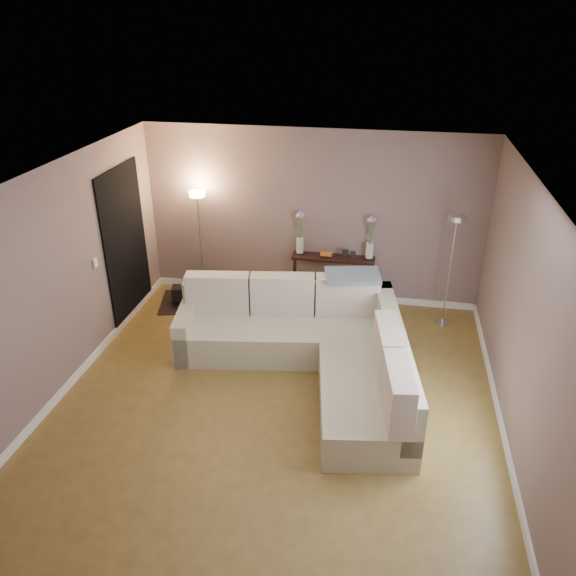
% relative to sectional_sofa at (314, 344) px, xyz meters
% --- Properties ---
extents(floor, '(5.00, 5.50, 0.01)m').
position_rel_sectional_sofa_xyz_m(floor, '(-0.33, -0.79, -0.37)').
color(floor, olive).
rests_on(floor, ground).
extents(ceiling, '(5.00, 5.50, 0.01)m').
position_rel_sectional_sofa_xyz_m(ceiling, '(-0.33, -0.79, 2.24)').
color(ceiling, white).
rests_on(ceiling, ground).
extents(wall_back, '(5.00, 0.02, 2.60)m').
position_rel_sectional_sofa_xyz_m(wall_back, '(-0.33, 1.97, 0.94)').
color(wall_back, '#7D6660').
rests_on(wall_back, ground).
extents(wall_front, '(5.00, 0.02, 2.60)m').
position_rel_sectional_sofa_xyz_m(wall_front, '(-0.33, -3.55, 0.94)').
color(wall_front, '#7D6660').
rests_on(wall_front, ground).
extents(wall_left, '(0.02, 5.50, 2.60)m').
position_rel_sectional_sofa_xyz_m(wall_left, '(-2.84, -0.79, 0.94)').
color(wall_left, '#7D6660').
rests_on(wall_left, ground).
extents(wall_right, '(0.02, 5.50, 2.60)m').
position_rel_sectional_sofa_xyz_m(wall_right, '(2.18, -0.79, 0.94)').
color(wall_right, '#7D6660').
rests_on(wall_right, ground).
extents(baseboard_back, '(5.00, 0.03, 0.10)m').
position_rel_sectional_sofa_xyz_m(baseboard_back, '(-0.33, 1.95, -0.31)').
color(baseboard_back, white).
rests_on(baseboard_back, ground).
extents(baseboard_left, '(0.03, 5.50, 0.10)m').
position_rel_sectional_sofa_xyz_m(baseboard_left, '(-2.81, -0.79, -0.31)').
color(baseboard_left, white).
rests_on(baseboard_left, ground).
extents(baseboard_right, '(0.03, 5.50, 0.10)m').
position_rel_sectional_sofa_xyz_m(baseboard_right, '(2.16, -0.79, -0.31)').
color(baseboard_right, white).
rests_on(baseboard_right, ground).
extents(doorway, '(0.02, 1.20, 2.20)m').
position_rel_sectional_sofa_xyz_m(doorway, '(-2.81, 0.91, 0.74)').
color(doorway, black).
rests_on(doorway, ground).
extents(switch_plate, '(0.02, 0.08, 0.12)m').
position_rel_sectional_sofa_xyz_m(switch_plate, '(-2.81, 0.06, 0.84)').
color(switch_plate, white).
rests_on(switch_plate, ground).
extents(sectional_sofa, '(3.15, 2.78, 0.98)m').
position_rel_sectional_sofa_xyz_m(sectional_sofa, '(0.00, 0.00, 0.00)').
color(sectional_sofa, beige).
rests_on(sectional_sofa, floor).
extents(throw_blanket, '(0.77, 0.54, 0.09)m').
position_rel_sectional_sofa_xyz_m(throw_blanket, '(0.38, 0.76, 0.62)').
color(throw_blanket, slate).
rests_on(throw_blanket, sectional_sofa).
extents(console_table, '(1.23, 0.34, 0.75)m').
position_rel_sectional_sofa_xyz_m(console_table, '(-0.05, 1.85, 0.06)').
color(console_table, black).
rests_on(console_table, floor).
extents(leaning_mirror, '(0.87, 0.05, 0.68)m').
position_rel_sectional_sofa_xyz_m(leaning_mirror, '(0.03, 2.01, 0.76)').
color(leaning_mirror, black).
rests_on(leaning_mirror, console_table).
extents(table_decor, '(0.52, 0.11, 0.12)m').
position_rel_sectional_sofa_xyz_m(table_decor, '(0.02, 1.82, 0.44)').
color(table_decor, orange).
rests_on(table_decor, console_table).
extents(flower_vase_left, '(0.14, 0.11, 0.65)m').
position_rel_sectional_sofa_xyz_m(flower_vase_left, '(-0.49, 1.86, 0.69)').
color(flower_vase_left, silver).
rests_on(flower_vase_left, console_table).
extents(flower_vase_right, '(0.14, 0.11, 0.65)m').
position_rel_sectional_sofa_xyz_m(flower_vase_right, '(0.54, 1.85, 0.69)').
color(flower_vase_right, silver).
rests_on(flower_vase_right, console_table).
extents(floor_lamp_lit, '(0.28, 0.28, 1.66)m').
position_rel_sectional_sofa_xyz_m(floor_lamp_lit, '(-2.01, 1.76, 0.81)').
color(floor_lamp_lit, silver).
rests_on(floor_lamp_lit, floor).
extents(floor_lamp_unlit, '(0.27, 0.27, 1.65)m').
position_rel_sectional_sofa_xyz_m(floor_lamp_unlit, '(1.66, 1.44, 0.80)').
color(floor_lamp_unlit, silver).
rests_on(floor_lamp_unlit, floor).
extents(charcoal_rug, '(1.24, 1.04, 0.01)m').
position_rel_sectional_sofa_xyz_m(charcoal_rug, '(-2.03, 1.43, -0.36)').
color(charcoal_rug, black).
rests_on(charcoal_rug, floor).
extents(black_bag, '(0.35, 0.28, 0.20)m').
position_rel_sectional_sofa_xyz_m(black_bag, '(-2.20, 1.32, -0.16)').
color(black_bag, black).
rests_on(black_bag, charcoal_rug).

